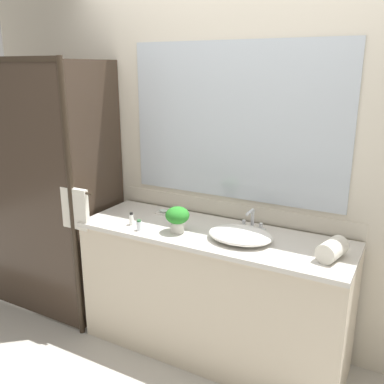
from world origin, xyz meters
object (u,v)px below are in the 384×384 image
Objects in this scene: faucet at (252,224)px; rolled_towel_near_edge at (332,250)px; amenity_bottle_conditioner at (131,219)px; amenity_bottle_lotion at (139,225)px; soap_dish at (163,212)px; sink_basin at (240,235)px; potted_plant at (177,217)px.

faucet is 0.89× the size of rolled_towel_near_edge.
amenity_bottle_conditioner is 0.12m from amenity_bottle_lotion.
faucet is 0.81m from amenity_bottle_conditioner.
soap_dish is 1.14× the size of amenity_bottle_conditioner.
sink_basin is 0.42m from potted_plant.
amenity_bottle_lotion is 1.20m from rolled_towel_near_edge.
faucet reaches higher than rolled_towel_near_edge.
faucet is 0.49m from potted_plant.
sink_basin is 4.06× the size of soap_dish.
amenity_bottle_lotion is (-0.65, -0.16, -0.00)m from sink_basin.
faucet is 2.30× the size of amenity_bottle_lotion.
amenity_bottle_conditioner is (-0.75, -0.10, 0.00)m from sink_basin.
sink_basin is at bearing 8.94° from potted_plant.
amenity_bottle_conditioner is at bearing 150.34° from amenity_bottle_lotion.
soap_dish is 0.30m from amenity_bottle_conditioner.
potted_plant is at bearing -43.05° from soap_dish.
amenity_bottle_lotion reaches higher than soap_dish.
soap_dish is (-0.68, -0.01, -0.03)m from faucet.
amenity_bottle_conditioner reaches higher than soap_dish.
amenity_bottle_conditioner is (-0.75, -0.30, -0.01)m from faucet.
amenity_bottle_conditioner is (-0.07, -0.29, 0.03)m from soap_dish.
amenity_bottle_lotion is (-0.65, -0.36, -0.01)m from faucet.
amenity_bottle_conditioner is at bearing -103.00° from soap_dish.
amenity_bottle_conditioner is at bearing -175.62° from rolled_towel_near_edge.
amenity_bottle_lotion is at bearing -158.08° from potted_plant.
sink_basin is 2.12× the size of rolled_towel_near_edge.
soap_dish is 0.52× the size of rolled_towel_near_edge.
potted_plant is at bearing 21.92° from amenity_bottle_lotion.
soap_dish is at bearing 164.39° from sink_basin.
amenity_bottle_lotion is at bearing -29.66° from amenity_bottle_conditioner.
rolled_towel_near_edge reaches higher than amenity_bottle_conditioner.
sink_basin is 0.71m from soap_dish.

